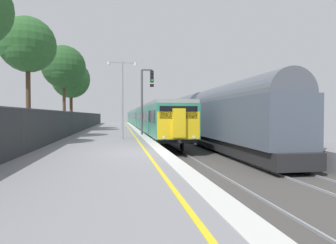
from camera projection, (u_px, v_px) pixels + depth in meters
The scene contains 9 objects.
ground at pixel (211, 164), 13.29m from camera, with size 17.40×110.00×1.21m.
commuter_train_at_platform at pixel (141, 117), 48.95m from camera, with size 2.83×63.52×3.81m.
freight_train_adjacent_track at pixel (174, 116), 40.92m from camera, with size 2.60×58.34×4.76m.
signal_gantry at pixel (145, 94), 24.38m from camera, with size 1.10×0.24×5.53m.
platform_lamp_mid at pixel (122, 93), 19.78m from camera, with size 2.00×0.20×5.35m.
platform_back_fence at pixel (23, 130), 11.91m from camera, with size 0.07×99.00×1.95m.
background_tree_left at pixel (72, 80), 34.42m from camera, with size 4.48×4.48×8.19m.
background_tree_right at pixel (63, 68), 29.30m from camera, with size 4.36×4.36×8.74m.
background_tree_back at pixel (27, 46), 19.78m from camera, with size 3.79×3.79×8.41m.
Camera 1 is at (-1.53, -12.73, 1.64)m, focal length 30.92 mm.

